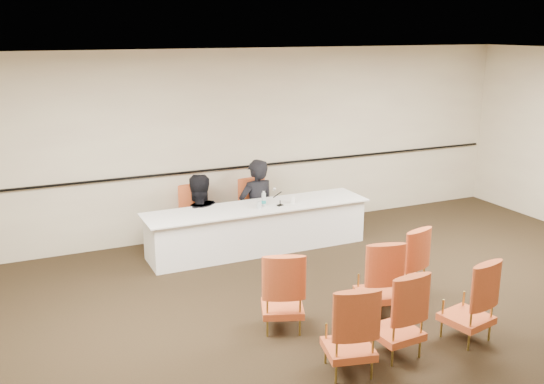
# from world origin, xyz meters

# --- Properties ---
(floor) EXTENTS (10.00, 10.00, 0.00)m
(floor) POSITION_xyz_m (0.00, 0.00, 0.00)
(floor) COLOR black
(floor) RESTS_ON ground
(ceiling) EXTENTS (10.00, 10.00, 0.00)m
(ceiling) POSITION_xyz_m (0.00, 0.00, 3.00)
(ceiling) COLOR white
(ceiling) RESTS_ON ground
(wall_back) EXTENTS (10.00, 0.04, 3.00)m
(wall_back) POSITION_xyz_m (0.00, 4.00, 1.50)
(wall_back) COLOR #C6B49B
(wall_back) RESTS_ON ground
(wall_rail) EXTENTS (9.80, 0.04, 0.03)m
(wall_rail) POSITION_xyz_m (0.00, 3.96, 1.10)
(wall_rail) COLOR black
(wall_rail) RESTS_ON wall_back
(panel_table) EXTENTS (3.49, 0.83, 0.70)m
(panel_table) POSITION_xyz_m (-0.17, 3.02, 0.35)
(panel_table) COLOR silver
(panel_table) RESTS_ON ground
(panelist_main) EXTENTS (0.69, 0.50, 1.74)m
(panelist_main) POSITION_xyz_m (0.04, 3.55, 0.43)
(panelist_main) COLOR black
(panelist_main) RESTS_ON ground
(panelist_main_chair) EXTENTS (0.50, 0.50, 0.95)m
(panelist_main_chair) POSITION_xyz_m (0.04, 3.55, 0.47)
(panelist_main_chair) COLOR #AE4C1F
(panelist_main_chair) RESTS_ON ground
(panelist_second) EXTENTS (0.85, 0.66, 1.73)m
(panelist_second) POSITION_xyz_m (-0.96, 3.54, 0.29)
(panelist_second) COLOR black
(panelist_second) RESTS_ON ground
(panelist_second_chair) EXTENTS (0.50, 0.50, 0.95)m
(panelist_second_chair) POSITION_xyz_m (-0.96, 3.54, 0.47)
(panelist_second_chair) COLOR #AE4C1F
(panelist_second_chair) RESTS_ON ground
(papers) EXTENTS (0.31, 0.24, 0.00)m
(papers) POSITION_xyz_m (0.28, 2.93, 0.70)
(papers) COLOR silver
(papers) RESTS_ON panel_table
(microphone) EXTENTS (0.14, 0.21, 0.26)m
(microphone) POSITION_xyz_m (0.15, 2.89, 0.83)
(microphone) COLOR black
(microphone) RESTS_ON panel_table
(water_bottle) EXTENTS (0.08, 0.08, 0.23)m
(water_bottle) POSITION_xyz_m (-0.08, 3.00, 0.81)
(water_bottle) COLOR teal
(water_bottle) RESTS_ON panel_table
(drinking_glass) EXTENTS (0.08, 0.08, 0.10)m
(drinking_glass) POSITION_xyz_m (-0.19, 2.91, 0.75)
(drinking_glass) COLOR silver
(drinking_glass) RESTS_ON panel_table
(coffee_cup) EXTENTS (0.09, 0.09, 0.12)m
(coffee_cup) POSITION_xyz_m (0.39, 2.94, 0.76)
(coffee_cup) COLOR white
(coffee_cup) RESTS_ON panel_table
(aud_chair_front_left) EXTENTS (0.64, 0.64, 0.95)m
(aud_chair_front_left) POSITION_xyz_m (-0.91, 0.57, 0.47)
(aud_chair_front_left) COLOR #AE4C1F
(aud_chair_front_left) RESTS_ON ground
(aud_chair_front_mid) EXTENTS (0.60, 0.60, 0.95)m
(aud_chair_front_mid) POSITION_xyz_m (0.27, 0.44, 0.47)
(aud_chair_front_mid) COLOR #AE4C1F
(aud_chair_front_mid) RESTS_ON ground
(aud_chair_front_right) EXTENTS (0.62, 0.62, 0.95)m
(aud_chair_front_right) POSITION_xyz_m (0.82, 0.68, 0.47)
(aud_chair_front_right) COLOR #AE4C1F
(aud_chair_front_right) RESTS_ON ground
(aud_chair_back_left) EXTENTS (0.60, 0.60, 0.95)m
(aud_chair_back_left) POSITION_xyz_m (-0.70, -0.51, 0.47)
(aud_chair_back_left) COLOR #AE4C1F
(aud_chair_back_left) RESTS_ON ground
(aud_chair_back_mid) EXTENTS (0.53, 0.53, 0.95)m
(aud_chair_back_mid) POSITION_xyz_m (-0.08, -0.42, 0.47)
(aud_chair_back_mid) COLOR #AE4C1F
(aud_chair_back_mid) RESTS_ON ground
(aud_chair_back_right) EXTENTS (0.59, 0.59, 0.95)m
(aud_chair_back_right) POSITION_xyz_m (0.81, -0.48, 0.47)
(aud_chair_back_right) COLOR #AE4C1F
(aud_chair_back_right) RESTS_ON ground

